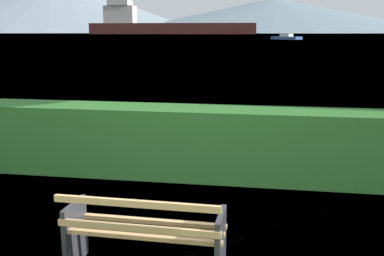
% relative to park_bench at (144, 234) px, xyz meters
% --- Properties ---
extents(water_surface, '(620.00, 620.00, 0.00)m').
position_rel_park_bench_xyz_m(water_surface, '(0.00, 309.00, -0.42)').
color(water_surface, '#6B8EA3').
rests_on(water_surface, ground_plane).
extents(park_bench, '(1.62, 0.60, 0.87)m').
position_rel_park_bench_xyz_m(park_bench, '(0.00, 0.00, 0.00)').
color(park_bench, tan).
rests_on(park_bench, ground_plane).
extents(hedge_row, '(12.91, 0.89, 1.16)m').
position_rel_park_bench_xyz_m(hedge_row, '(0.00, 3.26, 0.16)').
color(hedge_row, '#2D6B28').
rests_on(hedge_row, ground_plane).
extents(cargo_ship_large, '(112.98, 17.60, 22.46)m').
position_rel_park_bench_xyz_m(cargo_ship_large, '(-75.38, 310.26, 5.86)').
color(cargo_ship_large, '#471E19').
rests_on(cargo_ship_large, water_surface).
extents(sailboat_mid, '(8.43, 7.67, 1.54)m').
position_rel_park_bench_xyz_m(sailboat_mid, '(4.59, 127.60, 0.12)').
color(sailboat_mid, '#335693').
rests_on(sailboat_mid, water_surface).
extents(distant_hills, '(985.53, 448.02, 63.27)m').
position_rel_park_bench_xyz_m(distant_hills, '(9.70, 581.38, 24.42)').
color(distant_hills, gray).
rests_on(distant_hills, ground_plane).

